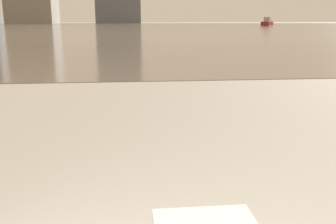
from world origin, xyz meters
The scene contains 2 objects.
harbor_water centered at (0.00, 62.00, 0.01)m, with size 180.00×110.00×0.01m.
harbor_boat_0 centered at (25.20, 68.66, 0.56)m, with size 3.44×4.26×1.55m.
Camera 1 is at (-0.24, 0.14, 1.12)m, focal length 40.00 mm.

